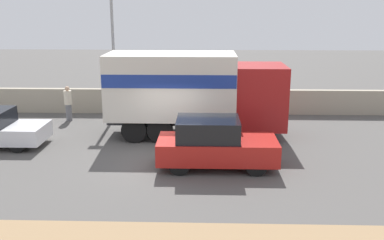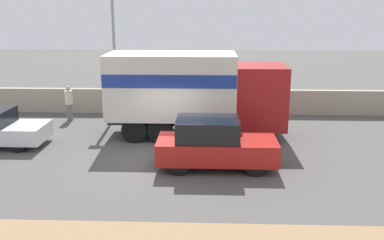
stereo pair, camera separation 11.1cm
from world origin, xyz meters
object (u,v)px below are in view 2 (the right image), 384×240
object	(u,v)px
car_hatchback	(214,144)
pedestrian	(69,103)
box_truck	(191,89)
street_lamp	(114,41)

from	to	relation	value
car_hatchback	pedestrian	bearing A→B (deg)	139.07
box_truck	car_hatchback	distance (m)	3.97
street_lamp	pedestrian	size ratio (longest dim) A/B	3.77
box_truck	pedestrian	bearing A→B (deg)	158.67
box_truck	car_hatchback	size ratio (longest dim) A/B	1.81
street_lamp	car_hatchback	world-z (taller)	street_lamp
box_truck	street_lamp	bearing A→B (deg)	137.36
street_lamp	pedestrian	bearing A→B (deg)	-147.28
street_lamp	car_hatchback	bearing A→B (deg)	-56.22
street_lamp	pedestrian	world-z (taller)	street_lamp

